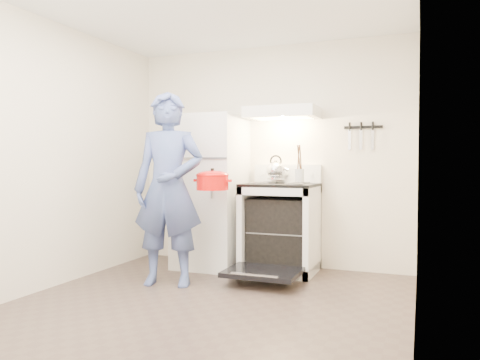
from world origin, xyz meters
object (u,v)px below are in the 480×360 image
Objects in this scene: person at (169,189)px; dutch_oven at (212,183)px; refrigerator at (211,191)px; stove_body at (280,229)px; tea_kettle at (276,169)px.

dutch_oven is (0.36, 0.21, 0.06)m from person.
refrigerator is 0.74m from dutch_oven.
tea_kettle reaches higher than stove_body.
refrigerator is 1.85× the size of stove_body.
stove_body is 0.50× the size of person.
person is at bearing -126.04° from tea_kettle.
stove_body is at bearing 1.77° from refrigerator.
tea_kettle is at bearing 64.55° from dutch_oven.
person is at bearing -133.53° from stove_body.
refrigerator is 0.90m from stove_body.
refrigerator is at bearing 116.22° from dutch_oven.
stove_body is (0.81, 0.02, -0.39)m from refrigerator.
person reaches higher than stove_body.
person reaches higher than refrigerator.
refrigerator reaches higher than dutch_oven.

